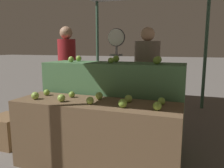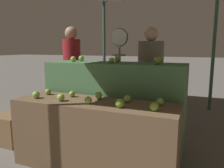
% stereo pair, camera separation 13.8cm
% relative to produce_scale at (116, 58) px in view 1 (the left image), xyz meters
% --- Properties ---
extents(ground_plane, '(60.00, 60.00, 0.00)m').
position_rel_produce_scale_xyz_m(ground_plane, '(0.14, -1.14, -1.17)').
color(ground_plane, '#66605B').
extents(display_counter_front, '(1.80, 0.55, 0.76)m').
position_rel_produce_scale_xyz_m(display_counter_front, '(0.14, -1.14, -0.79)').
color(display_counter_front, brown).
rests_on(display_counter_front, ground_plane).
extents(display_counter_back, '(1.80, 0.55, 1.14)m').
position_rel_produce_scale_xyz_m(display_counter_back, '(0.14, -0.54, -0.60)').
color(display_counter_back, '#4C7A4C').
rests_on(display_counter_back, ground_plane).
extents(apple_front_0, '(0.08, 0.08, 0.08)m').
position_rel_produce_scale_xyz_m(apple_front_0, '(-0.54, -1.25, -0.37)').
color(apple_front_0, '#8EB247').
rests_on(apple_front_0, display_counter_front).
extents(apple_front_1, '(0.08, 0.08, 0.08)m').
position_rel_produce_scale_xyz_m(apple_front_1, '(-0.20, -1.25, -0.37)').
color(apple_front_1, '#8EB247').
rests_on(apple_front_1, display_counter_front).
extents(apple_front_2, '(0.08, 0.08, 0.08)m').
position_rel_produce_scale_xyz_m(apple_front_2, '(0.13, -1.24, -0.37)').
color(apple_front_2, '#8EB247').
rests_on(apple_front_2, display_counter_front).
extents(apple_front_3, '(0.09, 0.09, 0.09)m').
position_rel_produce_scale_xyz_m(apple_front_3, '(0.48, -1.26, -0.36)').
color(apple_front_3, '#7AA338').
rests_on(apple_front_3, display_counter_front).
extents(apple_front_4, '(0.08, 0.08, 0.08)m').
position_rel_produce_scale_xyz_m(apple_front_4, '(0.80, -1.24, -0.37)').
color(apple_front_4, '#84AD3D').
rests_on(apple_front_4, display_counter_front).
extents(apple_front_5, '(0.07, 0.07, 0.07)m').
position_rel_produce_scale_xyz_m(apple_front_5, '(-0.54, -1.04, -0.37)').
color(apple_front_5, '#7AA338').
rests_on(apple_front_5, display_counter_front).
extents(apple_front_6, '(0.07, 0.07, 0.07)m').
position_rel_produce_scale_xyz_m(apple_front_6, '(-0.20, -1.03, -0.37)').
color(apple_front_6, '#7AA338').
rests_on(apple_front_6, display_counter_front).
extents(apple_front_7, '(0.08, 0.08, 0.08)m').
position_rel_produce_scale_xyz_m(apple_front_7, '(0.14, -1.02, -0.37)').
color(apple_front_7, '#8EB247').
rests_on(apple_front_7, display_counter_front).
extents(apple_front_8, '(0.08, 0.08, 0.08)m').
position_rel_produce_scale_xyz_m(apple_front_8, '(0.48, -1.04, -0.37)').
color(apple_front_8, '#8EB247').
rests_on(apple_front_8, display_counter_front).
extents(apple_front_9, '(0.08, 0.08, 0.08)m').
position_rel_produce_scale_xyz_m(apple_front_9, '(0.82, -1.03, -0.37)').
color(apple_front_9, '#84AD3D').
rests_on(apple_front_9, display_counter_front).
extents(apple_back_0, '(0.08, 0.08, 0.08)m').
position_rel_produce_scale_xyz_m(apple_back_0, '(-0.42, -0.63, 0.01)').
color(apple_back_0, '#8EB247').
rests_on(apple_back_0, display_counter_back).
extents(apple_back_1, '(0.07, 0.07, 0.07)m').
position_rel_produce_scale_xyz_m(apple_back_1, '(0.14, -0.65, 0.00)').
color(apple_back_1, '#84AD3D').
rests_on(apple_back_1, display_counter_back).
extents(apple_back_2, '(0.09, 0.09, 0.09)m').
position_rel_produce_scale_xyz_m(apple_back_2, '(0.70, -0.63, 0.01)').
color(apple_back_2, '#7AA338').
rests_on(apple_back_2, display_counter_back).
extents(apple_back_3, '(0.08, 0.08, 0.08)m').
position_rel_produce_scale_xyz_m(apple_back_3, '(-0.42, -0.43, 0.01)').
color(apple_back_3, '#84AD3D').
rests_on(apple_back_3, display_counter_back).
extents(apple_back_4, '(0.09, 0.09, 0.09)m').
position_rel_produce_scale_xyz_m(apple_back_4, '(0.14, -0.42, 0.01)').
color(apple_back_4, '#84AD3D').
rests_on(apple_back_4, display_counter_back).
extents(apple_back_5, '(0.09, 0.09, 0.09)m').
position_rel_produce_scale_xyz_m(apple_back_5, '(0.69, -0.44, 0.01)').
color(apple_back_5, '#7AA338').
rests_on(apple_back_5, display_counter_back).
extents(produce_scale, '(0.27, 0.20, 1.62)m').
position_rel_produce_scale_xyz_m(produce_scale, '(0.00, 0.00, 0.00)').
color(produce_scale, '#99999E').
rests_on(produce_scale, ground_plane).
extents(person_vendor_at_scale, '(0.52, 0.52, 1.64)m').
position_rel_produce_scale_xyz_m(person_vendor_at_scale, '(0.43, 0.24, -0.23)').
color(person_vendor_at_scale, '#2D2D38').
rests_on(person_vendor_at_scale, ground_plane).
extents(person_customer_left, '(0.34, 0.34, 1.70)m').
position_rel_produce_scale_xyz_m(person_customer_left, '(-1.02, 0.25, -0.18)').
color(person_customer_left, '#2D2D38').
rests_on(person_customer_left, ground_plane).
extents(wooden_crate_side, '(0.41, 0.41, 0.41)m').
position_rel_produce_scale_xyz_m(wooden_crate_side, '(-1.25, -0.98, -0.97)').
color(wooden_crate_side, brown).
rests_on(wooden_crate_side, ground_plane).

